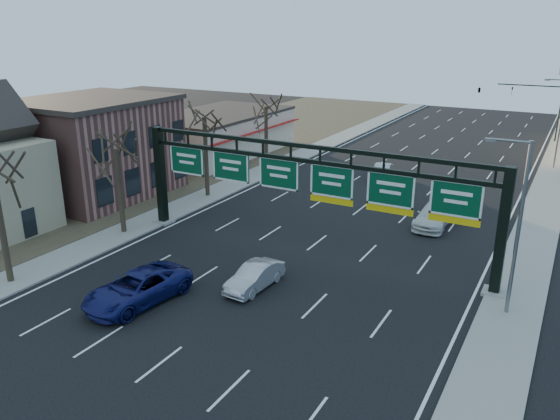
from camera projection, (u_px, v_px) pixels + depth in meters
The scene contains 19 objects.
ground at pixel (236, 305), 28.77m from camera, with size 160.00×160.00×0.00m, color black.
sidewalk_left at pixel (240, 182), 51.18m from camera, with size 3.00×120.00×0.12m, color gray.
sidewalk_right at pixel (537, 229), 39.40m from camera, with size 3.00×120.00×0.12m, color gray.
dirt_strip_left at pixel (141, 166), 56.81m from camera, with size 21.00×120.00×0.06m, color #473D2B.
lane_markings at pixel (369, 203), 45.31m from camera, with size 21.60×120.00×0.01m, color white.
sign_gantry at pixel (307, 185), 33.82m from camera, with size 24.60×1.20×7.20m.
brick_block at pixel (95, 147), 46.42m from camera, with size 10.40×12.40×8.30m.
cream_strip at pixel (218, 133), 61.88m from camera, with size 10.90×18.40×4.70m.
tree_gantry at pixel (114, 134), 36.50m from camera, with size 3.60×3.60×8.48m.
tree_mid at pixel (204, 104), 44.53m from camera, with size 3.60×3.60×9.24m.
tree_far at pixel (266, 96), 52.92m from camera, with size 3.60×3.60×8.86m.
streetlight_near at pixel (517, 220), 26.35m from camera, with size 2.15×0.22×9.00m.
streetlight_far at pixel (560, 119), 54.47m from camera, with size 2.15×0.22×9.00m.
traffic_signal_mast at pixel (509, 95), 69.87m from camera, with size 10.16×0.54×7.00m.
car_blue_suv at pixel (138, 288), 28.84m from camera, with size 2.78×6.03×1.67m, color #131755.
car_silver_sedan at pixel (255, 277), 30.47m from camera, with size 1.46×4.19×1.38m, color #AAABAF.
car_white_wagon at pixel (434, 215), 39.97m from camera, with size 2.18×5.37×1.56m, color silver.
car_grey_far at pixel (448, 203), 42.57m from camera, with size 1.95×4.85×1.65m, color #3C3E41.
car_silver_distant at pixel (382, 172), 52.22m from camera, with size 1.47×4.21×1.39m, color #B4B3B8.
Camera 1 is at (14.50, -21.23, 14.05)m, focal length 35.00 mm.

